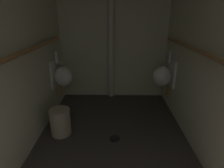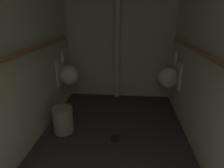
{
  "view_description": "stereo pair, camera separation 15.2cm",
  "coord_description": "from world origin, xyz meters",
  "px_view_note": "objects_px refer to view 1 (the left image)",
  "views": [
    {
      "loc": [
        0.03,
        -0.01,
        1.54
      ],
      "look_at": [
        -0.0,
        1.93,
        0.81
      ],
      "focal_mm": 29.9,
      "sensor_mm": 36.0,
      "label": 1
    },
    {
      "loc": [
        0.18,
        -0.01,
        1.54
      ],
      "look_at": [
        -0.0,
        1.93,
        0.81
      ],
      "focal_mm": 29.9,
      "sensor_mm": 36.0,
      "label": 2
    }
  ],
  "objects_px": {
    "standpipe_back_wall": "(111,35)",
    "urinal_left_mid": "(62,76)",
    "floor_drain": "(115,138)",
    "urinal_right_mid": "(164,76)",
    "waste_bin": "(61,122)"
  },
  "relations": [
    {
      "from": "standpipe_back_wall",
      "to": "urinal_left_mid",
      "type": "bearing_deg",
      "value": -147.62
    },
    {
      "from": "urinal_left_mid",
      "to": "floor_drain",
      "type": "height_order",
      "value": "urinal_left_mid"
    },
    {
      "from": "urinal_right_mid",
      "to": "standpipe_back_wall",
      "type": "xyz_separation_m",
      "value": [
        -0.88,
        0.46,
        0.6
      ]
    },
    {
      "from": "urinal_left_mid",
      "to": "urinal_right_mid",
      "type": "height_order",
      "value": "same"
    },
    {
      "from": "standpipe_back_wall",
      "to": "waste_bin",
      "type": "relative_size",
      "value": 6.41
    },
    {
      "from": "urinal_right_mid",
      "to": "floor_drain",
      "type": "relative_size",
      "value": 5.39
    },
    {
      "from": "urinal_left_mid",
      "to": "floor_drain",
      "type": "bearing_deg",
      "value": -43.97
    },
    {
      "from": "urinal_left_mid",
      "to": "waste_bin",
      "type": "relative_size",
      "value": 2.07
    },
    {
      "from": "standpipe_back_wall",
      "to": "floor_drain",
      "type": "xyz_separation_m",
      "value": [
        0.08,
        -1.33,
        -1.19
      ]
    },
    {
      "from": "urinal_right_mid",
      "to": "waste_bin",
      "type": "distance_m",
      "value": 1.76
    },
    {
      "from": "standpipe_back_wall",
      "to": "waste_bin",
      "type": "xyz_separation_m",
      "value": [
        -0.66,
        -1.23,
        -1.01
      ]
    },
    {
      "from": "floor_drain",
      "to": "waste_bin",
      "type": "distance_m",
      "value": 0.76
    },
    {
      "from": "urinal_left_mid",
      "to": "floor_drain",
      "type": "distance_m",
      "value": 1.34
    },
    {
      "from": "urinal_left_mid",
      "to": "standpipe_back_wall",
      "type": "height_order",
      "value": "standpipe_back_wall"
    },
    {
      "from": "floor_drain",
      "to": "urinal_right_mid",
      "type": "bearing_deg",
      "value": 47.3
    }
  ]
}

